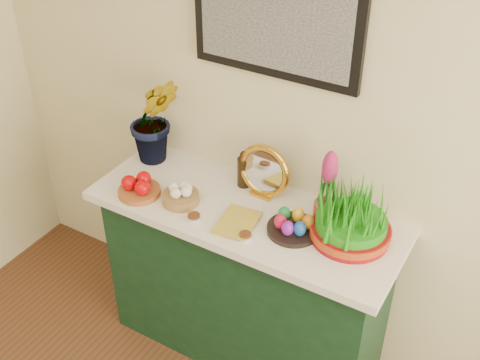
# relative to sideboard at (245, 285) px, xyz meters

# --- Properties ---
(sideboard) EXTENTS (1.30, 0.45, 0.85)m
(sideboard) POSITION_rel_sideboard_xyz_m (0.00, 0.00, 0.00)
(sideboard) COLOR #14371E
(sideboard) RESTS_ON ground
(tablecloth) EXTENTS (1.40, 0.55, 0.04)m
(tablecloth) POSITION_rel_sideboard_xyz_m (0.00, 0.00, 0.45)
(tablecloth) COLOR white
(tablecloth) RESTS_ON sideboard
(hyacinth_green) EXTENTS (0.38, 0.38, 0.58)m
(hyacinth_green) POSITION_rel_sideboard_xyz_m (-0.57, 0.13, 0.76)
(hyacinth_green) COLOR #1D691B
(hyacinth_green) RESTS_ON tablecloth
(apple_bowl) EXTENTS (0.25, 0.25, 0.10)m
(apple_bowl) POSITION_rel_sideboard_xyz_m (-0.46, -0.15, 0.51)
(apple_bowl) COLOR #9C5626
(apple_bowl) RESTS_ON tablecloth
(garlic_basket) EXTENTS (0.19, 0.19, 0.09)m
(garlic_basket) POSITION_rel_sideboard_xyz_m (-0.27, -0.11, 0.50)
(garlic_basket) COLOR #A67643
(garlic_basket) RESTS_ON tablecloth
(vinegar_cruet) EXTENTS (0.06, 0.06, 0.18)m
(vinegar_cruet) POSITION_rel_sideboard_xyz_m (-0.09, 0.15, 0.55)
(vinegar_cruet) COLOR black
(vinegar_cruet) RESTS_ON tablecloth
(mirror) EXTENTS (0.25, 0.08, 0.25)m
(mirror) POSITION_rel_sideboard_xyz_m (0.02, 0.13, 0.59)
(mirror) COLOR gold
(mirror) RESTS_ON tablecloth
(book) EXTENTS (0.16, 0.22, 0.03)m
(book) POSITION_rel_sideboard_xyz_m (-0.05, -0.13, 0.48)
(book) COLOR gold
(book) RESTS_ON tablecloth
(spice_dish_left) EXTENTS (0.06, 0.06, 0.03)m
(spice_dish_left) POSITION_rel_sideboard_xyz_m (-0.15, -0.18, 0.48)
(spice_dish_left) COLOR silver
(spice_dish_left) RESTS_ON tablecloth
(spice_dish_right) EXTENTS (0.06, 0.06, 0.03)m
(spice_dish_right) POSITION_rel_sideboard_xyz_m (0.10, -0.18, 0.48)
(spice_dish_right) COLOR silver
(spice_dish_right) RESTS_ON tablecloth
(egg_plate) EXTENTS (0.26, 0.26, 0.09)m
(egg_plate) POSITION_rel_sideboard_xyz_m (0.25, -0.04, 0.50)
(egg_plate) COLOR black
(egg_plate) RESTS_ON tablecloth
(hyacinth_pink) EXTENTS (0.10, 0.10, 0.34)m
(hyacinth_pink) POSITION_rel_sideboard_xyz_m (0.33, 0.11, 0.62)
(hyacinth_pink) COLOR #9C5837
(hyacinth_pink) RESTS_ON tablecloth
(wheatgrass_sabzeh) EXTENTS (0.33, 0.33, 0.27)m
(wheatgrass_sabzeh) POSITION_rel_sideboard_xyz_m (0.47, 0.04, 0.58)
(wheatgrass_sabzeh) COLOR maroon
(wheatgrass_sabzeh) RESTS_ON tablecloth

